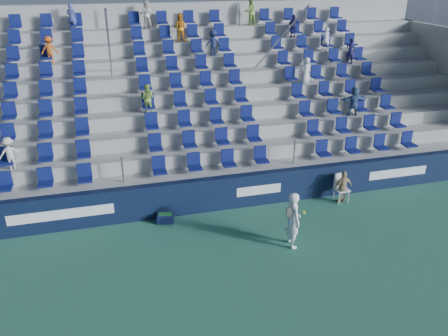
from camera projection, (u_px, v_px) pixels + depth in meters
name	position (u px, v px, depth m)	size (l,w,h in m)	color
ground	(242.00, 263.00, 12.38)	(70.00, 70.00, 0.00)	#307056
sponsor_wall	(216.00, 194.00, 14.90)	(24.00, 0.32, 1.20)	#0D1833
grandstand	(188.00, 108.00, 18.73)	(24.00, 8.17, 6.63)	#A6A6A1
tennis_player	(293.00, 220.00, 12.81)	(0.69, 0.67, 1.77)	white
line_judge_chair	(341.00, 185.00, 15.49)	(0.49, 0.50, 1.03)	white
line_judge	(343.00, 187.00, 15.35)	(0.71, 0.30, 1.21)	tan
ball_bin	(166.00, 217.00, 14.32)	(0.60, 0.46, 0.31)	#11183E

